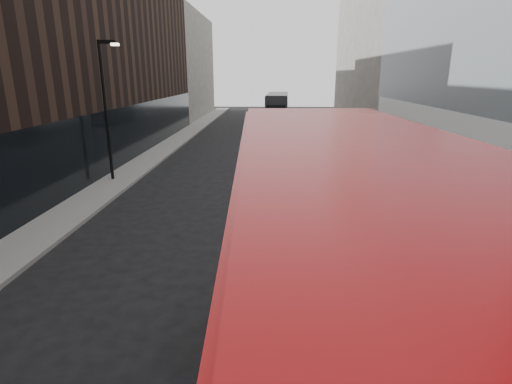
# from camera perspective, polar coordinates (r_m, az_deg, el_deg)

# --- Properties ---
(sidewalk_right) EXTENTS (3.00, 80.00, 0.15)m
(sidewalk_right) POSITION_cam_1_polar(r_m,az_deg,el_deg) (28.85, 16.96, 4.85)
(sidewalk_right) COLOR slate
(sidewalk_right) RESTS_ON ground
(sidewalk_left) EXTENTS (2.00, 80.00, 0.15)m
(sidewalk_left) POSITION_cam_1_polar(r_m,az_deg,el_deg) (29.10, -14.18, 5.15)
(sidewalk_left) COLOR slate
(sidewalk_left) RESTS_ON ground
(building_victorian) EXTENTS (6.50, 24.00, 21.00)m
(building_victorian) POSITION_cam_1_polar(r_m,az_deg,el_deg) (47.88, 16.91, 20.75)
(building_victorian) COLOR #645F58
(building_victorian) RESTS_ON ground
(building_left_mid) EXTENTS (5.00, 24.00, 14.00)m
(building_left_mid) POSITION_cam_1_polar(r_m,az_deg,el_deg) (34.46, -18.51, 18.11)
(building_left_mid) COLOR black
(building_left_mid) RESTS_ON ground
(building_left_far) EXTENTS (5.00, 20.00, 13.00)m
(building_left_far) POSITION_cam_1_polar(r_m,az_deg,el_deg) (55.63, -10.31, 17.22)
(building_left_far) COLOR #645F58
(building_left_far) RESTS_ON ground
(street_lamp) EXTENTS (1.06, 0.22, 7.00)m
(street_lamp) POSITION_cam_1_polar(r_m,az_deg,el_deg) (22.09, -20.59, 11.94)
(street_lamp) COLOR black
(street_lamp) RESTS_ON sidewalk_left
(grey_bus) EXTENTS (2.90, 10.60, 3.40)m
(grey_bus) POSITION_cam_1_polar(r_m,az_deg,el_deg) (47.80, 3.07, 11.99)
(grey_bus) COLOR black
(grey_bus) RESTS_ON ground
(car_a) EXTENTS (2.45, 4.82, 1.57)m
(car_a) POSITION_cam_1_polar(r_m,az_deg,el_deg) (20.45, 9.15, 2.83)
(car_a) COLOR black
(car_a) RESTS_ON ground
(car_b) EXTENTS (1.98, 4.47, 1.43)m
(car_b) POSITION_cam_1_polar(r_m,az_deg,el_deg) (26.80, 9.93, 5.86)
(car_b) COLOR gray
(car_b) RESTS_ON ground
(car_c) EXTENTS (2.29, 5.17, 1.48)m
(car_c) POSITION_cam_1_polar(r_m,az_deg,el_deg) (33.63, 8.05, 8.11)
(car_c) COLOR black
(car_c) RESTS_ON ground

